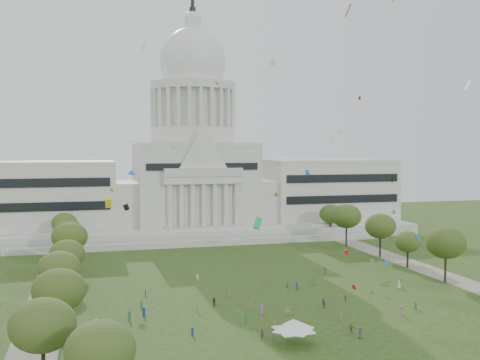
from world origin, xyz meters
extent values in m
plane|color=#2D4417|center=(0.00, 0.00, 0.00)|extent=(400.00, 400.00, 0.00)
cube|color=beige|center=(0.00, 115.00, 2.00)|extent=(160.00, 60.00, 4.00)
cube|color=beige|center=(0.00, 82.00, 1.00)|extent=(130.00, 3.00, 2.00)
cube|color=beige|center=(0.00, 90.00, 2.50)|extent=(140.00, 3.00, 5.00)
cube|color=beige|center=(-55.00, 114.00, 15.00)|extent=(50.00, 34.00, 22.00)
cube|color=beige|center=(55.00, 114.00, 15.00)|extent=(50.00, 34.00, 22.00)
cube|color=beige|center=(-27.00, 112.00, 12.00)|extent=(12.00, 26.00, 16.00)
cube|color=beige|center=(27.00, 112.00, 12.00)|extent=(12.00, 26.00, 16.00)
cube|color=beige|center=(0.00, 114.00, 18.00)|extent=(44.00, 38.00, 28.00)
cube|color=beige|center=(0.00, 94.00, 21.20)|extent=(28.00, 3.00, 2.40)
cube|color=black|center=(-55.00, 96.80, 17.00)|extent=(46.00, 0.40, 11.00)
cube|color=black|center=(55.00, 96.80, 17.00)|extent=(46.00, 0.40, 11.00)
cylinder|color=beige|center=(0.00, 114.00, 37.40)|extent=(32.00, 32.00, 6.00)
cylinder|color=beige|center=(0.00, 114.00, 47.40)|extent=(28.00, 28.00, 14.00)
cylinder|color=beige|center=(0.00, 114.00, 55.90)|extent=(32.40, 32.40, 3.00)
cylinder|color=beige|center=(0.00, 114.00, 61.40)|extent=(22.00, 22.00, 8.00)
ellipsoid|color=silver|center=(0.00, 114.00, 65.40)|extent=(25.00, 25.00, 26.20)
cylinder|color=beige|center=(0.00, 114.00, 78.90)|extent=(6.00, 6.00, 5.00)
ellipsoid|color=silver|center=(0.00, 114.00, 81.90)|extent=(6.40, 6.40, 5.12)
cylinder|color=black|center=(0.00, 114.00, 84.90)|extent=(2.40, 2.40, 2.00)
cylinder|color=black|center=(0.00, 114.00, 87.90)|extent=(1.40, 1.40, 4.50)
cube|color=gray|center=(-48.00, 30.00, 0.02)|extent=(8.00, 160.00, 0.04)
cube|color=gray|center=(48.00, 30.00, 0.02)|extent=(8.00, 160.00, 0.04)
ellipsoid|color=#384C1C|center=(-45.26, -21.68, 8.97)|extent=(8.85, 8.85, 7.24)
cylinder|color=black|center=(-44.07, -2.96, 2.88)|extent=(0.56, 0.56, 5.75)
ellipsoid|color=#344718|center=(-44.07, -2.96, 8.97)|extent=(8.86, 8.86, 7.25)
cylinder|color=black|center=(-45.04, 17.30, 2.73)|extent=(0.56, 0.56, 5.47)
ellipsoid|color=#3B4E1D|center=(-45.04, 17.30, 8.53)|extent=(8.42, 8.42, 6.89)
cylinder|color=black|center=(44.17, 17.44, 3.10)|extent=(0.56, 0.56, 6.20)
ellipsoid|color=#314614|center=(44.17, 17.44, 9.68)|extent=(9.55, 9.55, 7.82)
cylinder|color=black|center=(-44.09, 33.92, 2.64)|extent=(0.56, 0.56, 5.27)
ellipsoid|color=#344C18|center=(-44.09, 33.92, 8.23)|extent=(8.12, 8.12, 6.65)
cylinder|color=black|center=(44.40, 34.48, 2.28)|extent=(0.56, 0.56, 4.56)
ellipsoid|color=#3A4F1A|center=(44.40, 34.48, 7.11)|extent=(7.01, 7.01, 5.74)
cylinder|color=black|center=(-44.08, 52.42, 3.02)|extent=(0.56, 0.56, 6.03)
ellipsoid|color=#3A5117|center=(-44.08, 52.42, 9.41)|extent=(9.29, 9.29, 7.60)
cylinder|color=black|center=(44.76, 50.04, 2.98)|extent=(0.56, 0.56, 5.97)
ellipsoid|color=#344B16|center=(44.76, 50.04, 9.31)|extent=(9.19, 9.19, 7.52)
cylinder|color=black|center=(-45.22, 71.01, 2.70)|extent=(0.56, 0.56, 5.41)
ellipsoid|color=#3A501E|center=(-45.22, 71.01, 8.44)|extent=(8.33, 8.33, 6.81)
cylinder|color=black|center=(43.49, 70.19, 3.19)|extent=(0.56, 0.56, 6.37)
ellipsoid|color=#344D16|center=(43.49, 70.19, 9.94)|extent=(9.82, 9.82, 8.03)
cylinder|color=black|center=(-46.87, 89.14, 2.66)|extent=(0.56, 0.56, 5.32)
ellipsoid|color=#40511A|center=(-46.87, 89.14, 8.29)|extent=(8.19, 8.19, 6.70)
cylinder|color=black|center=(45.96, 88.13, 2.73)|extent=(0.56, 0.56, 5.47)
ellipsoid|color=#2E4714|center=(45.96, 88.13, 8.53)|extent=(8.42, 8.42, 6.89)
ellipsoid|color=#384F1D|center=(-38.00, -32.00, 8.58)|extent=(8.47, 8.47, 6.93)
cylinder|color=#4C4C4C|center=(-9.29, -16.19, 1.16)|extent=(0.12, 0.12, 2.32)
cylinder|color=#4C4C4C|center=(-4.09, -16.19, 1.16)|extent=(0.12, 0.12, 2.32)
cylinder|color=#4C4C4C|center=(-9.29, -10.99, 1.16)|extent=(0.12, 0.12, 2.32)
cylinder|color=#4C4C4C|center=(-4.09, -10.99, 1.16)|extent=(0.12, 0.12, 2.32)
cube|color=white|center=(-6.69, -13.59, 2.41)|extent=(5.94, 5.94, 0.19)
pyramid|color=white|center=(-6.69, -13.59, 3.43)|extent=(8.31, 8.31, 1.85)
imported|color=silver|center=(29.86, 14.51, 1.02)|extent=(1.19, 1.05, 2.04)
imported|color=#33723F|center=(30.97, 15.90, 0.89)|extent=(1.01, 0.97, 1.78)
imported|color=olive|center=(7.23, 5.38, 0.78)|extent=(0.66, 1.07, 1.56)
imported|color=#994C8C|center=(6.82, 4.98, 0.98)|extent=(0.90, 1.27, 1.96)
imported|color=silver|center=(-2.23, 1.40, 0.81)|extent=(1.59, 1.29, 1.62)
imported|color=#4C4C51|center=(5.44, -13.86, 0.98)|extent=(0.86, 1.09, 1.96)
imported|color=#4C4C51|center=(-10.92, -9.69, 0.94)|extent=(0.78, 0.64, 1.87)
imported|color=#26262B|center=(-14.66, 11.39, 0.93)|extent=(0.93, 0.60, 1.86)
imported|color=#994C8C|center=(19.12, -4.14, 0.94)|extent=(1.19, 1.36, 1.88)
imported|color=#B21E1E|center=(13.20, 8.09, 0.69)|extent=(0.62, 0.89, 1.37)
imported|color=olive|center=(5.21, -10.81, 0.80)|extent=(1.59, 1.24, 1.61)
cube|color=navy|center=(-34.62, 1.27, 0.92)|extent=(0.45, 0.56, 1.83)
cube|color=olive|center=(6.33, -4.29, 0.98)|extent=(0.61, 0.52, 1.95)
cube|color=#4C4C51|center=(19.41, 32.83, 0.90)|extent=(0.56, 0.47, 1.80)
cube|color=navy|center=(-29.14, 8.18, 0.91)|extent=(0.51, 0.57, 1.82)
cube|color=navy|center=(-27.44, 22.79, 0.75)|extent=(0.29, 0.42, 1.50)
cube|color=silver|center=(-38.09, 2.60, 0.95)|extent=(0.50, 0.59, 1.91)
cube|color=silver|center=(-13.55, 34.99, 0.76)|extent=(0.46, 0.46, 1.52)
cube|color=silver|center=(-41.48, 27.69, 0.81)|extent=(0.45, 0.51, 1.62)
cube|color=#33723F|center=(-11.32, -1.53, 0.93)|extent=(0.49, 0.58, 1.86)
cube|color=#33723F|center=(12.01, 22.96, 0.91)|extent=(0.50, 0.33, 1.81)
cube|color=navy|center=(6.79, 19.95, 0.88)|extent=(0.37, 0.51, 1.76)
cube|color=#4C4C51|center=(24.21, -1.14, 0.78)|extent=(0.49, 0.44, 1.56)
cube|color=#994C8C|center=(-9.77, 17.78, 0.80)|extent=(0.43, 0.50, 1.60)
cube|color=navy|center=(-22.09, -5.15, 0.74)|extent=(0.46, 0.41, 1.48)
cube|color=#994C8C|center=(-6.75, 3.90, 0.96)|extent=(0.53, 0.35, 1.92)
cube|color=olive|center=(-18.68, 8.61, 0.83)|extent=(0.36, 0.48, 1.65)
cube|color=#33723F|center=(5.33, 22.43, 0.80)|extent=(0.49, 0.48, 1.59)
cube|color=olive|center=(0.81, 24.78, 0.96)|extent=(0.46, 0.58, 1.92)
cube|color=olive|center=(-7.60, 7.72, 0.76)|extent=(0.27, 0.42, 1.52)
cube|color=#33723F|center=(-31.99, 6.29, 0.97)|extent=(0.59, 0.59, 1.93)
cube|color=#33723F|center=(-29.07, 13.82, 0.83)|extent=(0.46, 0.52, 1.66)
cube|color=#994C8C|center=(-40.27, 29.85, 0.89)|extent=(0.37, 0.52, 1.78)
camera|label=1|loc=(-39.02, -99.35, 32.47)|focal=42.00mm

